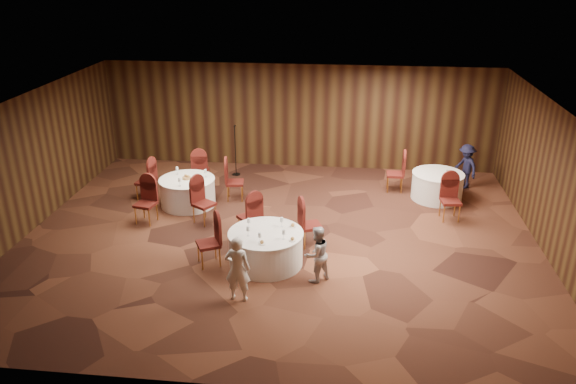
# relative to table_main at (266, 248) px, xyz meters

# --- Properties ---
(ground) EXTENTS (12.00, 12.00, 0.00)m
(ground) POSITION_rel_table_main_xyz_m (0.12, 1.21, -0.38)
(ground) COLOR black
(ground) RESTS_ON ground
(room_shell) EXTENTS (12.00, 12.00, 12.00)m
(room_shell) POSITION_rel_table_main_xyz_m (0.12, 1.21, 1.59)
(room_shell) COLOR silver
(room_shell) RESTS_ON ground
(table_main) EXTENTS (1.61, 1.61, 0.74)m
(table_main) POSITION_rel_table_main_xyz_m (0.00, 0.00, 0.00)
(table_main) COLOR white
(table_main) RESTS_ON ground
(table_left) EXTENTS (1.47, 1.47, 0.74)m
(table_left) POSITION_rel_table_main_xyz_m (-2.52, 2.84, 0.00)
(table_left) COLOR white
(table_left) RESTS_ON ground
(table_right) EXTENTS (1.39, 1.39, 0.74)m
(table_right) POSITION_rel_table_main_xyz_m (4.12, 4.01, 0.00)
(table_right) COLOR white
(table_right) RESTS_ON ground
(chairs_main) EXTENTS (2.78, 2.13, 1.00)m
(chairs_main) POSITION_rel_table_main_xyz_m (-0.30, 0.67, 0.12)
(chairs_main) COLOR #3C0F0C
(chairs_main) RESTS_ON ground
(chairs_left) EXTENTS (3.00, 3.04, 1.00)m
(chairs_left) POSITION_rel_table_main_xyz_m (-2.53, 2.83, 0.12)
(chairs_left) COLOR #3C0F0C
(chairs_left) RESTS_ON ground
(chairs_right) EXTENTS (1.81, 2.31, 1.00)m
(chairs_right) POSITION_rel_table_main_xyz_m (3.64, 3.58, 0.12)
(chairs_right) COLOR #3C0F0C
(chairs_right) RESTS_ON ground
(tabletop_main) EXTENTS (1.11, 1.00, 0.22)m
(tabletop_main) POSITION_rel_table_main_xyz_m (0.16, -0.11, 0.47)
(tabletop_main) COLOR silver
(tabletop_main) RESTS_ON table_main
(tabletop_left) EXTENTS (0.88, 0.87, 0.22)m
(tabletop_left) POSITION_rel_table_main_xyz_m (-2.51, 2.84, 0.45)
(tabletop_left) COLOR silver
(tabletop_left) RESTS_ON table_left
(tabletop_right) EXTENTS (0.08, 0.08, 0.22)m
(tabletop_right) POSITION_rel_table_main_xyz_m (4.28, 3.74, 0.52)
(tabletop_right) COLOR silver
(tabletop_right) RESTS_ON table_right
(mic_stand) EXTENTS (0.24, 0.24, 1.55)m
(mic_stand) POSITION_rel_table_main_xyz_m (-1.69, 5.20, 0.07)
(mic_stand) COLOR black
(mic_stand) RESTS_ON ground
(woman_a) EXTENTS (0.51, 0.34, 1.35)m
(woman_a) POSITION_rel_table_main_xyz_m (-0.33, -1.43, 0.30)
(woman_a) COLOR silver
(woman_a) RESTS_ON ground
(woman_b) EXTENTS (0.74, 0.73, 1.20)m
(woman_b) POSITION_rel_table_main_xyz_m (1.12, -0.56, 0.23)
(woman_b) COLOR silver
(woman_b) RESTS_ON ground
(man_c) EXTENTS (0.82, 0.96, 1.28)m
(man_c) POSITION_rel_table_main_xyz_m (5.01, 4.93, 0.27)
(man_c) COLOR black
(man_c) RESTS_ON ground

